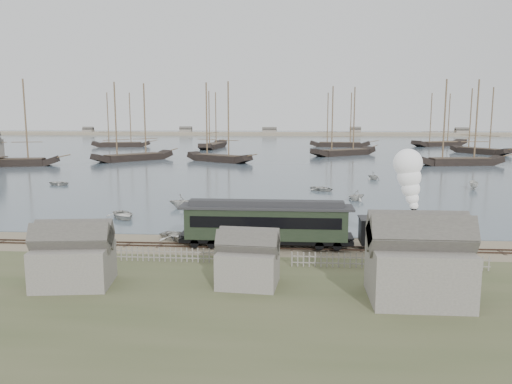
{
  "coord_description": "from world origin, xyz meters",
  "views": [
    {
      "loc": [
        5.14,
        -45.13,
        11.68
      ],
      "look_at": [
        1.0,
        7.75,
        3.5
      ],
      "focal_mm": 35.0,
      "sensor_mm": 36.0,
      "label": 1
    }
  ],
  "objects": [
    {
      "name": "schooner_2",
      "position": [
        -14.05,
        79.56,
        10.06
      ],
      "size": [
        18.32,
        14.09,
        20.0
      ],
      "primitive_type": null,
      "rotation": [
        0.0,
        0.0,
        -0.58
      ],
      "color": "black",
      "rests_on": "harbor_water"
    },
    {
      "name": "rowboat_5",
      "position": [
        33.52,
        35.74,
        0.7
      ],
      "size": [
        3.51,
        1.95,
        1.28
      ],
      "primitive_type": "imported",
      "rotation": [
        0.0,
        0.0,
        2.92
      ],
      "color": "beige",
      "rests_on": "harbor_water"
    },
    {
      "name": "schooner_7",
      "position": [
        -23.89,
        130.79,
        10.06
      ],
      "size": [
        7.65,
        23.63,
        20.0
      ],
      "primitive_type": null,
      "rotation": [
        0.0,
        0.0,
        1.47
      ],
      "color": "black",
      "rests_on": "harbor_water"
    },
    {
      "name": "schooner_4",
      "position": [
        43.75,
        74.99,
        10.06
      ],
      "size": [
        20.62,
        7.91,
        20.0
      ],
      "primitive_type": null,
      "rotation": [
        0.0,
        0.0,
        0.17
      ],
      "color": "black",
      "rests_on": "harbor_water"
    },
    {
      "name": "schooner_0",
      "position": [
        -59.97,
        64.94,
        10.06
      ],
      "size": [
        20.63,
        9.39,
        20.0
      ],
      "primitive_type": null,
      "rotation": [
        0.0,
        0.0,
        0.25
      ],
      "color": "black",
      "rests_on": "harbor_water"
    },
    {
      "name": "schooner_9",
      "position": [
        60.21,
        150.85,
        10.06
      ],
      "size": [
        24.23,
        18.32,
        20.0
      ],
      "primitive_type": null,
      "rotation": [
        0.0,
        0.0,
        0.57
      ],
      "color": "black",
      "rests_on": "harbor_water"
    },
    {
      "name": "picket_fence_east",
      "position": [
        12.5,
        -7.5,
        0.0
      ],
      "size": [
        15.0,
        0.1,
        1.2
      ],
      "primitive_type": null,
      "color": "slate",
      "rests_on": "ground"
    },
    {
      "name": "rowboat_2",
      "position": [
        -4.92,
        11.78,
        0.78
      ],
      "size": [
        3.77,
        1.49,
        1.44
      ],
      "primitive_type": "imported",
      "rotation": [
        0.0,
        0.0,
        3.12
      ],
      "color": "beige",
      "rests_on": "harbor_water"
    },
    {
      "name": "far_spit",
      "position": [
        0.0,
        250.0,
        0.0
      ],
      "size": [
        500.0,
        20.0,
        1.8
      ],
      "primitive_type": "cube",
      "color": "tan",
      "rests_on": "ground"
    },
    {
      "name": "schooner_3",
      "position": [
        19.35,
        102.48,
        10.06
      ],
      "size": [
        20.55,
        17.45,
        20.0
      ],
      "primitive_type": null,
      "rotation": [
        0.0,
        0.0,
        0.66
      ],
      "color": "black",
      "rests_on": "harbor_water"
    },
    {
      "name": "picket_fence_west",
      "position": [
        -6.5,
        -7.0,
        0.0
      ],
      "size": [
        19.0,
        0.1,
        1.2
      ],
      "primitive_type": null,
      "color": "slate",
      "rests_on": "ground"
    },
    {
      "name": "rowboat_3",
      "position": [
        9.39,
        31.93,
        0.46
      ],
      "size": [
        4.36,
        4.69,
        0.79
      ],
      "primitive_type": "imported",
      "rotation": [
        0.0,
        0.0,
        1.0
      ],
      "color": "beige",
      "rests_on": "harbor_water"
    },
    {
      "name": "ground",
      "position": [
        0.0,
        0.0,
        0.0
      ],
      "size": [
        600.0,
        600.0,
        0.0
      ],
      "primitive_type": "plane",
      "color": "gray",
      "rests_on": "ground"
    },
    {
      "name": "rail_track",
      "position": [
        0.0,
        -2.0,
        0.04
      ],
      "size": [
        120.0,
        1.8,
        0.16
      ],
      "color": "#3C2A21",
      "rests_on": "ground"
    },
    {
      "name": "shed_left",
      "position": [
        -10.0,
        -13.0,
        0.0
      ],
      "size": [
        5.0,
        4.0,
        4.1
      ],
      "primitive_type": null,
      "color": "slate",
      "rests_on": "ground"
    },
    {
      "name": "schooner_6",
      "position": [
        -59.14,
        135.54,
        10.06
      ],
      "size": [
        21.35,
        8.75,
        20.0
      ],
      "primitive_type": null,
      "rotation": [
        0.0,
        0.0,
        0.2
      ],
      "color": "black",
      "rests_on": "harbor_water"
    },
    {
      "name": "passenger_coach",
      "position": [
        2.65,
        -2.0,
        2.33
      ],
      "size": [
        15.25,
        2.94,
        3.7
      ],
      "color": "black",
      "rests_on": "ground"
    },
    {
      "name": "schooner_8",
      "position": [
        21.66,
        141.98,
        10.06
      ],
      "size": [
        22.36,
        7.29,
        20.0
      ],
      "primitive_type": null,
      "rotation": [
        0.0,
        0.0,
        -0.1
      ],
      "color": "black",
      "rests_on": "harbor_water"
    },
    {
      "name": "beached_dinghy",
      "position": [
        -5.36,
        -0.14,
        0.46
      ],
      "size": [
        4.61,
        5.29,
        0.92
      ],
      "primitive_type": "imported",
      "rotation": [
        0.0,
        0.0,
        1.18
      ],
      "color": "beige",
      "rests_on": "ground"
    },
    {
      "name": "rowboat_6",
      "position": [
        -34.61,
        35.08,
        0.43
      ],
      "size": [
        3.23,
        4.02,
        0.74
      ],
      "primitive_type": "imported",
      "rotation": [
        0.0,
        0.0,
        4.51
      ],
      "color": "beige",
      "rests_on": "harbor_water"
    },
    {
      "name": "rowboat_7",
      "position": [
        19.4,
        46.13,
        0.8
      ],
      "size": [
        3.67,
        3.56,
        1.48
      ],
      "primitive_type": "imported",
      "rotation": [
        0.0,
        0.0,
        0.58
      ],
      "color": "beige",
      "rests_on": "harbor_water"
    },
    {
      "name": "rowboat_0",
      "position": [
        -14.28,
        9.07,
        0.5
      ],
      "size": [
        5.26,
        5.01,
        0.89
      ],
      "primitive_type": "imported",
      "rotation": [
        0.0,
        0.0,
        0.64
      ],
      "color": "beige",
      "rests_on": "harbor_water"
    },
    {
      "name": "schooner_5",
      "position": [
        61.31,
        111.78,
        10.06
      ],
      "size": [
        14.0,
        19.17,
        20.0
      ],
      "primitive_type": null,
      "rotation": [
        0.0,
        0.0,
        -1.03
      ],
      "color": "black",
      "rests_on": "harbor_water"
    },
    {
      "name": "shed_right",
      "position": [
        13.0,
        -14.0,
        0.0
      ],
      "size": [
        6.0,
        5.0,
        5.1
      ],
      "primitive_type": null,
      "color": "slate",
      "rests_on": "ground"
    },
    {
      "name": "shed_mid",
      "position": [
        2.0,
        -12.0,
        0.0
      ],
      "size": [
        4.0,
        3.5,
        3.6
      ],
      "primitive_type": null,
      "color": "slate",
      "rests_on": "ground"
    },
    {
      "name": "harbor_water",
      "position": [
        0.0,
        170.0,
        0.03
      ],
      "size": [
        600.0,
        336.0,
        0.06
      ],
      "primitive_type": "cube",
      "color": "#465464",
      "rests_on": "ground"
    },
    {
      "name": "rowboat_1",
      "position": [
        -9.06,
        16.16,
        0.94
      ],
      "size": [
        2.93,
        3.38,
        1.75
      ],
      "primitive_type": "imported",
      "rotation": [
        0.0,
        0.0,
        1.55
      ],
      "color": "beige",
      "rests_on": "harbor_water"
    },
    {
      "name": "schooner_1",
      "position": [
        -36.62,
        80.94,
        10.06
      ],
      "size": [
        18.15,
        19.66,
        20.0
      ],
      "primitive_type": null,
      "rotation": [
        0.0,
        0.0,
        0.85
      ],
      "color": "black",
      "rests_on": "harbor_water"
    },
    {
      "name": "rowboat_4",
      "position": [
        13.62,
        23.25,
        0.81
      ],
      "size": [
        3.67,
        3.76,
        1.5
      ],
      "primitive_type": "imported",
      "rotation": [
        0.0,
        0.0,
        5.34
      ],
      "color": "beige",
      "rests_on": "harbor_water"
    },
    {
      "name": "locomotive",
      "position": [
        14.74,
        -2.0,
        3.94
      ],
      "size": [
        6.83,
        2.55,
        8.51
      ],
      "color": "black",
      "rests_on": "ground"
    }
  ]
}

